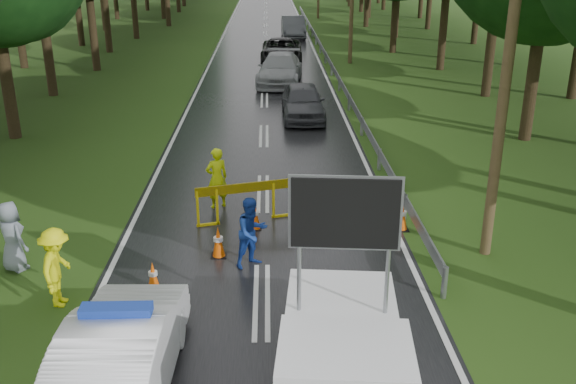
{
  "coord_description": "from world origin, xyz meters",
  "views": [
    {
      "loc": [
        0.18,
        -11.32,
        6.7
      ],
      "look_at": [
        0.62,
        2.73,
        1.3
      ],
      "focal_mm": 40.0,
      "sensor_mm": 36.0,
      "label": 1
    }
  ],
  "objects_px": {
    "officer": "(217,178)",
    "queue_car_first": "(303,102)",
    "civilian": "(252,232)",
    "queue_car_second": "(280,69)",
    "police_sedan": "(121,354)",
    "queue_car_fourth": "(293,27)",
    "barrier": "(245,193)",
    "work_truck": "(342,359)",
    "queue_car_third": "(282,51)"
  },
  "relations": [
    {
      "from": "police_sedan",
      "to": "queue_car_second",
      "type": "distance_m",
      "value": 24.79
    },
    {
      "from": "queue_car_second",
      "to": "queue_car_fourth",
      "type": "distance_m",
      "value": 18.04
    },
    {
      "from": "work_truck",
      "to": "queue_car_first",
      "type": "xyz_separation_m",
      "value": [
        0.36,
        17.87,
        -0.21
      ]
    },
    {
      "from": "queue_car_first",
      "to": "queue_car_second",
      "type": "bearing_deg",
      "value": 95.99
    },
    {
      "from": "barrier",
      "to": "queue_car_second",
      "type": "bearing_deg",
      "value": 70.82
    },
    {
      "from": "officer",
      "to": "queue_car_fourth",
      "type": "relative_size",
      "value": 0.34
    },
    {
      "from": "police_sedan",
      "to": "queue_car_fourth",
      "type": "xyz_separation_m",
      "value": [
        4.36,
        42.59,
        0.09
      ]
    },
    {
      "from": "officer",
      "to": "queue_car_fourth",
      "type": "bearing_deg",
      "value": -120.94
    },
    {
      "from": "queue_car_third",
      "to": "queue_car_first",
      "type": "bearing_deg",
      "value": -85.77
    },
    {
      "from": "barrier",
      "to": "queue_car_fourth",
      "type": "distance_m",
      "value": 35.89
    },
    {
      "from": "queue_car_first",
      "to": "queue_car_third",
      "type": "distance_m",
      "value": 13.6
    },
    {
      "from": "civilian",
      "to": "work_truck",
      "type": "bearing_deg",
      "value": -110.09
    },
    {
      "from": "barrier",
      "to": "queue_car_fourth",
      "type": "xyz_separation_m",
      "value": [
        2.62,
        35.8,
        0.01
      ]
    },
    {
      "from": "work_truck",
      "to": "barrier",
      "type": "xyz_separation_m",
      "value": [
        -1.68,
        7.29,
        -0.12
      ]
    },
    {
      "from": "civilian",
      "to": "queue_car_second",
      "type": "height_order",
      "value": "civilian"
    },
    {
      "from": "barrier",
      "to": "queue_car_first",
      "type": "height_order",
      "value": "queue_car_first"
    },
    {
      "from": "barrier",
      "to": "civilian",
      "type": "relative_size",
      "value": 1.56
    },
    {
      "from": "work_truck",
      "to": "officer",
      "type": "bearing_deg",
      "value": 112.13
    },
    {
      "from": "police_sedan",
      "to": "queue_car_second",
      "type": "relative_size",
      "value": 0.84
    },
    {
      "from": "queue_car_fourth",
      "to": "civilian",
      "type": "bearing_deg",
      "value": -94.85
    },
    {
      "from": "work_truck",
      "to": "queue_car_third",
      "type": "xyz_separation_m",
      "value": [
        -0.22,
        31.46,
        -0.19
      ]
    },
    {
      "from": "officer",
      "to": "queue_car_fourth",
      "type": "distance_m",
      "value": 34.97
    },
    {
      "from": "queue_car_first",
      "to": "queue_car_second",
      "type": "relative_size",
      "value": 0.8
    },
    {
      "from": "queue_car_second",
      "to": "queue_car_fourth",
      "type": "height_order",
      "value": "queue_car_fourth"
    },
    {
      "from": "work_truck",
      "to": "queue_car_second",
      "type": "relative_size",
      "value": 0.84
    },
    {
      "from": "queue_car_third",
      "to": "queue_car_second",
      "type": "bearing_deg",
      "value": -90.24
    },
    {
      "from": "work_truck",
      "to": "queue_car_third",
      "type": "distance_m",
      "value": 31.47
    },
    {
      "from": "police_sedan",
      "to": "barrier",
      "type": "xyz_separation_m",
      "value": [
        1.74,
        6.79,
        0.08
      ]
    },
    {
      "from": "police_sedan",
      "to": "civilian",
      "type": "relative_size",
      "value": 2.75
    },
    {
      "from": "queue_car_first",
      "to": "barrier",
      "type": "bearing_deg",
      "value": -101.29
    },
    {
      "from": "work_truck",
      "to": "queue_car_first",
      "type": "relative_size",
      "value": 1.05
    },
    {
      "from": "barrier",
      "to": "officer",
      "type": "distance_m",
      "value": 1.28
    },
    {
      "from": "barrier",
      "to": "work_truck",
      "type": "bearing_deg",
      "value": -92.24
    },
    {
      "from": "queue_car_third",
      "to": "queue_car_fourth",
      "type": "bearing_deg",
      "value": 86.08
    },
    {
      "from": "officer",
      "to": "queue_car_second",
      "type": "distance_m",
      "value": 16.94
    },
    {
      "from": "officer",
      "to": "queue_car_third",
      "type": "relative_size",
      "value": 0.32
    },
    {
      "from": "officer",
      "to": "queue_car_first",
      "type": "distance_m",
      "value": 9.99
    },
    {
      "from": "work_truck",
      "to": "queue_car_second",
      "type": "distance_m",
      "value": 25.11
    },
    {
      "from": "queue_car_second",
      "to": "queue_car_third",
      "type": "xyz_separation_m",
      "value": [
        0.22,
        6.36,
        -0.03
      ]
    },
    {
      "from": "civilian",
      "to": "queue_car_first",
      "type": "relative_size",
      "value": 0.38
    },
    {
      "from": "civilian",
      "to": "queue_car_second",
      "type": "relative_size",
      "value": 0.31
    },
    {
      "from": "police_sedan",
      "to": "barrier",
      "type": "relative_size",
      "value": 1.77
    },
    {
      "from": "officer",
      "to": "civilian",
      "type": "height_order",
      "value": "officer"
    },
    {
      "from": "police_sedan",
      "to": "work_truck",
      "type": "relative_size",
      "value": 1.0
    },
    {
      "from": "officer",
      "to": "police_sedan",
      "type": "bearing_deg",
      "value": 57.79
    },
    {
      "from": "work_truck",
      "to": "queue_car_first",
      "type": "bearing_deg",
      "value": 94.34
    },
    {
      "from": "barrier",
      "to": "officer",
      "type": "bearing_deg",
      "value": 113.34
    },
    {
      "from": "queue_car_first",
      "to": "queue_car_fourth",
      "type": "relative_size",
      "value": 0.85
    },
    {
      "from": "queue_car_first",
      "to": "queue_car_fourth",
      "type": "bearing_deg",
      "value": 88.3
    },
    {
      "from": "queue_car_second",
      "to": "queue_car_third",
      "type": "bearing_deg",
      "value": 93.8
    }
  ]
}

